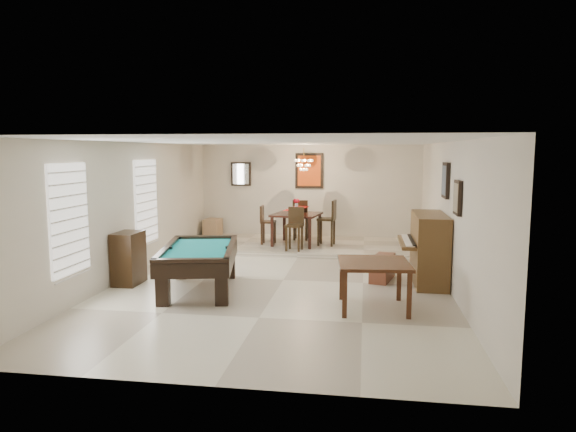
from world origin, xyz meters
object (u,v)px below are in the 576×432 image
(upright_piano, at_px, (421,248))
(dining_chair_west, at_px, (268,225))
(dining_chair_east, at_px, (326,223))
(dining_table, at_px, (296,227))
(square_table, at_px, (373,285))
(chandelier, at_px, (304,160))
(apothecary_chest, at_px, (128,258))
(dining_chair_south, at_px, (294,229))
(piano_bench, at_px, (382,268))
(flower_vase, at_px, (297,203))
(dining_chair_north, at_px, (301,220))
(corner_bench, at_px, (213,227))
(pool_table, at_px, (199,269))

(upright_piano, distance_m, dining_chair_west, 4.44)
(dining_chair_east, bearing_deg, dining_table, -80.60)
(dining_table, bearing_deg, upright_piano, -46.56)
(square_table, relative_size, chandelier, 1.79)
(square_table, bearing_deg, chandelier, 109.31)
(apothecary_chest, relative_size, dining_chair_east, 0.86)
(dining_chair_south, bearing_deg, square_table, -57.86)
(square_table, xyz_separation_m, dining_chair_west, (-2.53, 4.60, 0.23))
(piano_bench, relative_size, dining_chair_south, 0.83)
(square_table, bearing_deg, dining_chair_east, 103.12)
(dining_chair_west, distance_m, chandelier, 1.82)
(flower_vase, distance_m, dining_chair_west, 0.89)
(piano_bench, xyz_separation_m, flower_vase, (-2.02, 2.79, 0.92))
(upright_piano, height_order, dining_chair_north, upright_piano)
(dining_chair_north, distance_m, chandelier, 1.68)
(dining_chair_east, relative_size, corner_bench, 2.20)
(chandelier, bearing_deg, dining_table, -142.37)
(dining_chair_south, bearing_deg, dining_table, 101.20)
(piano_bench, bearing_deg, upright_piano, -5.94)
(dining_chair_north, bearing_deg, dining_chair_south, 90.59)
(dining_table, bearing_deg, piano_bench, -54.09)
(dining_table, distance_m, corner_bench, 2.68)
(pool_table, bearing_deg, flower_vase, 62.54)
(square_table, bearing_deg, apothecary_chest, 169.24)
(square_table, xyz_separation_m, chandelier, (-1.66, 4.75, 1.83))
(chandelier, bearing_deg, pool_table, -107.97)
(dining_chair_east, bearing_deg, dining_chair_north, -127.82)
(dining_chair_south, height_order, dining_chair_east, dining_chair_east)
(upright_piano, distance_m, corner_bench, 6.48)
(pool_table, distance_m, flower_vase, 4.25)
(dining_chair_west, bearing_deg, flower_vase, -89.95)
(pool_table, height_order, dining_chair_north, dining_chair_north)
(flower_vase, bearing_deg, apothecary_chest, -124.58)
(upright_piano, relative_size, dining_chair_south, 1.53)
(dining_chair_east, height_order, corner_bench, dining_chair_east)
(flower_vase, bearing_deg, dining_chair_south, -86.27)
(square_table, xyz_separation_m, flower_vase, (-1.82, 4.62, 0.78))
(square_table, height_order, corner_bench, square_table)
(piano_bench, bearing_deg, corner_bench, 139.62)
(square_table, xyz_separation_m, upright_piano, (0.88, 1.76, 0.27))
(dining_chair_east, xyz_separation_m, corner_bench, (-3.21, 0.99, -0.33))
(flower_vase, distance_m, chandelier, 1.07)
(dining_chair_north, xyz_separation_m, chandelier, (0.14, -0.62, 1.55))
(piano_bench, bearing_deg, flower_vase, 125.91)
(upright_piano, relative_size, apothecary_chest, 1.60)
(pool_table, distance_m, dining_table, 4.18)
(corner_bench, xyz_separation_m, chandelier, (2.63, -0.90, 1.85))
(dining_chair_north, bearing_deg, corner_bench, -7.11)
(dining_chair_south, relative_size, corner_bench, 1.98)
(dining_chair_west, xyz_separation_m, chandelier, (0.87, 0.15, 1.60))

